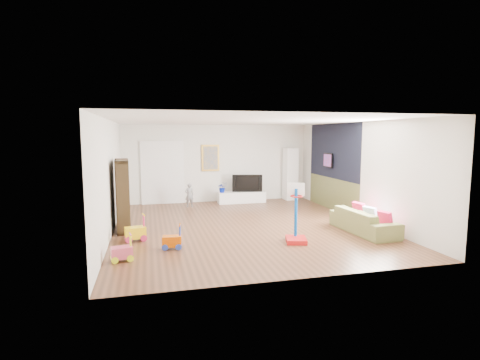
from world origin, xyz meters
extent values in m
cube|color=brown|center=(0.00, 0.00, 0.00)|extent=(6.50, 7.50, 0.00)
cube|color=white|center=(0.00, 0.00, 2.70)|extent=(6.50, 7.50, 0.00)
cube|color=silver|center=(0.00, 3.75, 1.35)|extent=(6.50, 0.00, 2.70)
cube|color=silver|center=(0.00, -3.75, 1.35)|extent=(6.50, 0.00, 2.70)
cube|color=white|center=(-3.25, 0.00, 1.35)|extent=(0.00, 7.50, 2.70)
cube|color=silver|center=(3.25, 0.00, 1.35)|extent=(0.00, 7.50, 2.70)
cube|color=black|center=(3.23, 1.40, 1.85)|extent=(0.01, 3.20, 1.70)
cube|color=brown|center=(3.23, 1.40, 0.50)|extent=(0.01, 3.20, 1.00)
cube|color=white|center=(-1.90, 3.71, 1.05)|extent=(1.45, 0.06, 2.10)
cube|color=gold|center=(-0.25, 3.71, 1.55)|extent=(0.62, 0.06, 0.92)
cube|color=#7F3F8C|center=(3.17, 1.60, 1.55)|extent=(0.04, 0.56, 0.46)
cube|color=white|center=(0.75, 3.23, 0.19)|extent=(1.66, 0.43, 0.39)
cube|color=white|center=(2.64, 3.47, 0.94)|extent=(0.46, 0.46, 1.88)
cube|color=#332513|center=(-3.01, 0.30, 0.87)|extent=(0.39, 1.21, 1.75)
imported|color=olive|center=(2.65, -1.35, 0.28)|extent=(0.86, 1.96, 0.56)
cube|color=#B71414|center=(0.75, -1.74, 0.65)|extent=(0.58, 0.64, 1.30)
cube|color=yellow|center=(-2.69, -0.81, 0.30)|extent=(0.48, 0.35, 0.59)
cube|color=#D15100|center=(-1.94, -1.59, 0.26)|extent=(0.41, 0.29, 0.51)
cube|color=#DD4F6D|center=(-2.90, -2.14, 0.26)|extent=(0.42, 0.30, 0.51)
imported|color=gray|center=(-1.10, 2.89, 0.39)|extent=(0.30, 0.21, 0.78)
imported|color=black|center=(0.97, 3.28, 0.69)|extent=(1.04, 0.39, 0.60)
imported|color=#03189A|center=(0.07, 3.22, 0.57)|extent=(0.35, 0.31, 0.36)
cube|color=#CD1748|center=(2.85, -1.89, 0.44)|extent=(0.18, 0.35, 0.34)
cube|color=white|center=(2.83, -1.34, 0.44)|extent=(0.19, 0.36, 0.35)
cube|color=#C1194B|center=(2.84, -0.84, 0.44)|extent=(0.17, 0.40, 0.38)
camera|label=1|loc=(-2.37, -9.23, 2.34)|focal=28.00mm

